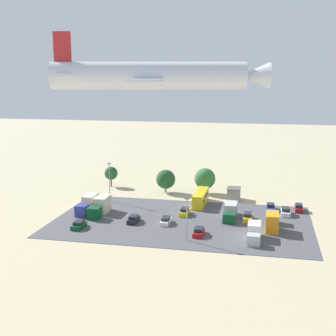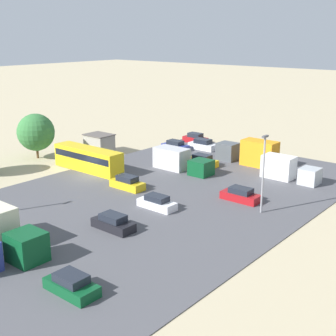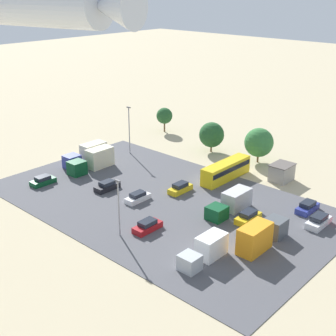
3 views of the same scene
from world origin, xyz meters
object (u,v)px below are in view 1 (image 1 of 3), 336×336
Objects in this scene: shed_building at (234,194)px; parked_car_1 at (286,212)px; parked_car_0 at (185,212)px; parked_car_4 at (199,232)px; bus at (201,197)px; parked_truck_0 at (272,221)px; parked_car_3 at (79,225)px; parked_car_2 at (248,217)px; parked_truck_2 at (254,233)px; parked_car_7 at (271,207)px; airplane at (160,76)px; parked_truck_4 at (231,212)px; parked_truck_1 at (88,204)px; parked_car_8 at (299,208)px; parked_car_6 at (166,221)px; parked_car_5 at (134,219)px; parked_truck_3 at (100,207)px.

shed_building is 16.38m from parked_car_1.
parked_car_0 is 1.01× the size of parked_car_4.
bus is 1.24× the size of parked_truck_0.
parked_car_4 is at bearing 1.73° from parked_car_3.
parked_truck_2 is at bearing -82.16° from parked_car_2.
parked_car_1 is 1.06× the size of parked_car_7.
parked_truck_0 is (-4.98, 4.74, 0.98)m from parked_car_2.
airplane is at bearing -114.75° from parked_car_2.
parked_truck_4 is at bearing 151.25° from airplane.
bus is 1.25× the size of parked_truck_1.
parked_truck_2 is (9.37, 21.31, 0.64)m from parked_car_8.
parked_truck_4 is at bearing -158.80° from parked_car_1.
parked_car_7 reaches higher than parked_car_4.
parked_car_6 is at bearing -176.65° from parked_truck_0.
parked_car_6 is at bearing 61.23° from shed_building.
parked_car_0 is 0.14× the size of airplane.
parked_car_2 reaches higher than parked_car_0.
parked_truck_2 is (-13.25, 22.54, -0.33)m from bus.
parked_car_2 is 17.57m from parked_car_6.
parked_truck_2 is 14.11m from parked_truck_4.
parked_car_5 is 0.49× the size of parked_truck_1.
parked_truck_1 is at bearing 4.54° from parked_car_0.
bus is at bearing -124.62° from parked_car_5.
parked_truck_0 is (-13.80, -6.85, 1.03)m from parked_car_4.
parked_car_5 is 13.59m from parked_truck_1.
parked_car_7 reaches higher than parked_car_5.
parked_truck_1 reaches higher than parked_truck_2.
parked_car_5 is 20.97m from parked_truck_4.
parked_car_2 is (8.02, 5.60, -0.02)m from parked_car_1.
parked_car_2 is 9.89m from parked_car_7.
parked_car_5 is at bearing 28.24° from parked_car_7.
parked_car_7 is (-18.59, -7.62, -0.01)m from parked_car_0.
parked_car_3 is 0.98× the size of parked_car_7.
parked_truck_3 is (37.23, -2.76, -0.02)m from parked_truck_0.
parked_truck_1 is at bearing 25.08° from bus.
parked_car_1 is at bearing 25.30° from parked_car_6.
airplane is (-1.05, 28.72, 29.46)m from parked_car_0.
parked_car_0 is 12.10m from parked_car_5.
parked_truck_2 is (-15.47, 13.03, 0.66)m from parked_car_0.
parked_car_7 is at bearing 28.98° from parked_car_3.
parked_car_1 is at bearing 138.00° from shed_building.
parked_car_3 is 38.98m from airplane.
parked_car_7 is 11.45m from parked_truck_4.
parked_car_2 is at bearing 19.95° from parked_car_6.
parked_truck_2 is (-5.79, 28.54, -0.11)m from shed_building.
parked_truck_0 reaches higher than parked_car_2.
parked_truck_0 is at bearing 137.34° from bus.
parked_car_0 is 0.49× the size of parked_truck_0.
parked_car_0 is 0.97× the size of parked_car_1.
parked_truck_4 is at bearing 164.48° from parked_car_2.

